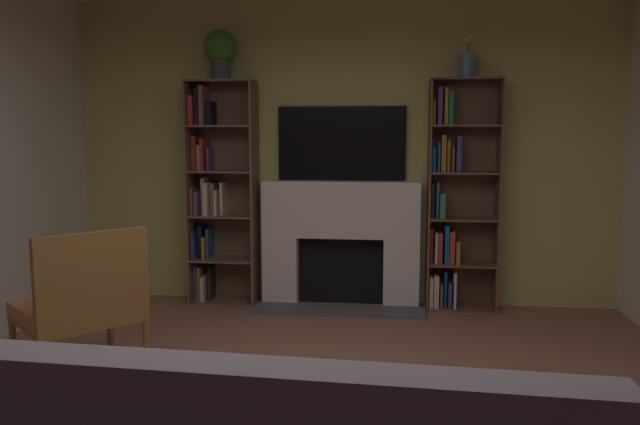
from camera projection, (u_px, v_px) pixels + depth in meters
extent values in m
cube|color=tan|center=(342.00, 153.00, 5.69)|extent=(5.10, 0.06, 2.80)
cube|color=white|center=(281.00, 269.00, 5.74)|extent=(0.32, 0.23, 0.63)
cube|color=white|center=(401.00, 272.00, 5.62)|extent=(0.32, 0.23, 0.63)
cube|color=white|center=(341.00, 209.00, 5.61)|extent=(1.43, 0.23, 0.52)
cube|color=black|center=(341.00, 269.00, 5.76)|extent=(0.79, 0.08, 0.63)
cube|color=#57535B|center=(338.00, 310.00, 5.46)|extent=(1.53, 0.30, 0.03)
cube|color=black|center=(342.00, 143.00, 5.62)|extent=(1.16, 0.06, 0.67)
cube|color=brown|center=(191.00, 193.00, 5.70)|extent=(0.02, 0.33, 2.05)
cube|color=brown|center=(255.00, 194.00, 5.64)|extent=(0.02, 0.33, 2.05)
cube|color=brown|center=(227.00, 192.00, 5.82)|extent=(0.62, 0.02, 2.05)
cube|color=brown|center=(225.00, 301.00, 5.80)|extent=(0.58, 0.33, 0.02)
cube|color=#593E6E|center=(199.00, 281.00, 5.84)|extent=(0.03, 0.22, 0.34)
cube|color=olive|center=(202.00, 282.00, 5.83)|extent=(0.02, 0.24, 0.32)
cube|color=beige|center=(206.00, 287.00, 5.82)|extent=(0.03, 0.26, 0.23)
cube|color=black|center=(212.00, 281.00, 5.84)|extent=(0.03, 0.19, 0.32)
cube|color=brown|center=(224.00, 259.00, 5.75)|extent=(0.58, 0.33, 0.02)
cube|color=#303F90|center=(196.00, 244.00, 5.78)|extent=(0.02, 0.26, 0.24)
cube|color=black|center=(202.00, 241.00, 5.80)|extent=(0.04, 0.19, 0.30)
cube|color=#A48234|center=(206.00, 246.00, 5.78)|extent=(0.03, 0.24, 0.21)
cube|color=#2D4F8B|center=(210.00, 242.00, 5.78)|extent=(0.02, 0.22, 0.28)
cube|color=brown|center=(223.00, 216.00, 5.69)|extent=(0.58, 0.33, 0.02)
cube|color=brown|center=(195.00, 201.00, 5.72)|extent=(0.02, 0.27, 0.24)
cube|color=#5B3C76|center=(200.00, 202.00, 5.71)|extent=(0.04, 0.28, 0.22)
cube|color=beige|center=(205.00, 196.00, 5.74)|extent=(0.03, 0.19, 0.34)
cube|color=beige|center=(209.00, 198.00, 5.70)|extent=(0.04, 0.27, 0.30)
cube|color=olive|center=(215.00, 198.00, 5.73)|extent=(0.03, 0.21, 0.29)
cube|color=beige|center=(218.00, 202.00, 5.70)|extent=(0.02, 0.25, 0.23)
cube|color=beige|center=(224.00, 198.00, 5.72)|extent=(0.03, 0.20, 0.30)
cube|color=brown|center=(222.00, 171.00, 5.64)|extent=(0.58, 0.33, 0.02)
cube|color=#A3301A|center=(196.00, 153.00, 5.70)|extent=(0.04, 0.19, 0.32)
cube|color=beige|center=(201.00, 157.00, 5.70)|extent=(0.03, 0.20, 0.23)
cube|color=#AC3027|center=(205.00, 154.00, 5.66)|extent=(0.03, 0.25, 0.29)
cube|color=#653D80|center=(210.00, 159.00, 5.69)|extent=(0.02, 0.20, 0.21)
cube|color=brown|center=(222.00, 126.00, 5.59)|extent=(0.58, 0.33, 0.02)
cube|color=red|center=(194.00, 111.00, 5.62)|extent=(0.04, 0.25, 0.26)
cube|color=black|center=(200.00, 107.00, 5.62)|extent=(0.04, 0.24, 0.32)
cube|color=brown|center=(205.00, 106.00, 5.60)|extent=(0.03, 0.27, 0.35)
cube|color=black|center=(211.00, 113.00, 5.63)|extent=(0.04, 0.21, 0.22)
cube|color=brown|center=(221.00, 81.00, 5.54)|extent=(0.58, 0.33, 0.02)
cube|color=brown|center=(429.00, 196.00, 5.48)|extent=(0.02, 0.28, 2.05)
cube|color=brown|center=(498.00, 196.00, 5.41)|extent=(0.02, 0.28, 2.05)
cube|color=brown|center=(461.00, 194.00, 5.58)|extent=(0.62, 0.02, 2.05)
cube|color=brown|center=(460.00, 307.00, 5.57)|extent=(0.58, 0.28, 0.02)
cube|color=beige|center=(431.00, 291.00, 5.59)|extent=(0.03, 0.23, 0.28)
cube|color=beige|center=(436.00, 290.00, 5.58)|extent=(0.04, 0.24, 0.29)
cube|color=olive|center=(441.00, 294.00, 5.61)|extent=(0.02, 0.18, 0.21)
cube|color=navy|center=(445.00, 288.00, 5.59)|extent=(0.02, 0.19, 0.33)
cube|color=#50326D|center=(449.00, 294.00, 5.57)|extent=(0.03, 0.24, 0.23)
cube|color=beige|center=(454.00, 289.00, 5.57)|extent=(0.02, 0.23, 0.33)
cube|color=brown|center=(461.00, 264.00, 5.52)|extent=(0.58, 0.28, 0.02)
cube|color=#BB3826|center=(431.00, 244.00, 5.58)|extent=(0.03, 0.16, 0.31)
cube|color=beige|center=(436.00, 247.00, 5.55)|extent=(0.02, 0.21, 0.27)
cube|color=#AB2B32|center=(440.00, 247.00, 5.53)|extent=(0.03, 0.24, 0.28)
cube|color=#17539A|center=(446.00, 244.00, 5.52)|extent=(0.04, 0.23, 0.35)
cube|color=#B53825|center=(451.00, 247.00, 5.52)|extent=(0.04, 0.23, 0.29)
cube|color=olive|center=(457.00, 251.00, 5.52)|extent=(0.03, 0.24, 0.21)
cube|color=brown|center=(462.00, 219.00, 5.47)|extent=(0.58, 0.28, 0.02)
cube|color=black|center=(432.00, 200.00, 5.51)|extent=(0.03, 0.20, 0.31)
cube|color=navy|center=(437.00, 199.00, 5.50)|extent=(0.02, 0.21, 0.32)
cube|color=#347C55|center=(442.00, 205.00, 5.48)|extent=(0.04, 0.24, 0.22)
cube|color=brown|center=(464.00, 173.00, 5.42)|extent=(0.58, 0.28, 0.02)
cube|color=#22549B|center=(433.00, 160.00, 5.47)|extent=(0.03, 0.19, 0.21)
cube|color=#2F549A|center=(438.00, 157.00, 5.46)|extent=(0.02, 0.18, 0.26)
cube|color=#975B24|center=(443.00, 153.00, 5.43)|extent=(0.04, 0.23, 0.32)
cube|color=olive|center=(448.00, 156.00, 5.45)|extent=(0.03, 0.19, 0.28)
cube|color=brown|center=(452.00, 159.00, 5.46)|extent=(0.02, 0.16, 0.21)
cube|color=#353E8A|center=(458.00, 154.00, 5.44)|extent=(0.04, 0.19, 0.31)
cube|color=brown|center=(465.00, 126.00, 5.37)|extent=(0.58, 0.28, 0.02)
cube|color=olive|center=(434.00, 112.00, 5.43)|extent=(0.02, 0.16, 0.22)
cube|color=#653577|center=(440.00, 106.00, 5.41)|extent=(0.04, 0.18, 0.33)
cube|color=#A47A20|center=(446.00, 107.00, 5.40)|extent=(0.03, 0.18, 0.32)
cube|color=#217F4E|center=(450.00, 108.00, 5.41)|extent=(0.04, 0.16, 0.29)
cube|color=brown|center=(466.00, 79.00, 5.32)|extent=(0.58, 0.28, 0.02)
cylinder|color=#43474D|center=(221.00, 71.00, 5.54)|extent=(0.17, 0.17, 0.17)
sphere|color=#3B7426|center=(220.00, 47.00, 5.52)|extent=(0.30, 0.30, 0.30)
cylinder|color=#4F74A1|center=(467.00, 66.00, 5.30)|extent=(0.14, 0.14, 0.20)
cylinder|color=#4C7F3F|center=(467.00, 46.00, 5.28)|extent=(0.01, 0.01, 0.13)
sphere|color=#EFC349|center=(468.00, 38.00, 5.28)|extent=(0.06, 0.06, 0.06)
cylinder|color=#4C7F3F|center=(470.00, 45.00, 5.26)|extent=(0.01, 0.01, 0.14)
sphere|color=#EFC349|center=(470.00, 36.00, 5.25)|extent=(0.05, 0.05, 0.05)
cylinder|color=#4C7F3F|center=(467.00, 46.00, 5.26)|extent=(0.01, 0.01, 0.13)
sphere|color=#EFC349|center=(467.00, 38.00, 5.25)|extent=(0.06, 0.06, 0.06)
cylinder|color=brown|center=(43.00, 371.00, 3.55)|extent=(0.04, 0.04, 0.42)
cylinder|color=brown|center=(147.00, 346.00, 3.97)|extent=(0.04, 0.04, 0.42)
cylinder|color=brown|center=(13.00, 345.00, 3.98)|extent=(0.04, 0.04, 0.42)
cylinder|color=brown|center=(110.00, 325.00, 4.40)|extent=(0.04, 0.04, 0.42)
cube|color=#BD6F4C|center=(78.00, 308.00, 3.94)|extent=(0.93, 0.93, 0.08)
cube|color=brown|center=(78.00, 317.00, 3.95)|extent=(0.93, 0.93, 0.04)
cube|color=brown|center=(93.00, 278.00, 3.70)|extent=(0.51, 0.55, 0.56)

